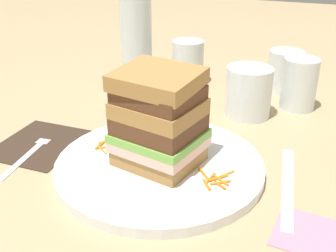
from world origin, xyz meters
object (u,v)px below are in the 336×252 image
at_px(juice_glass, 248,95).
at_px(water_bottle, 135,18).
at_px(empty_tumbler_2, 299,84).
at_px(sandwich, 160,118).
at_px(knife, 288,187).
at_px(napkin_pink, 307,233).
at_px(main_plate, 161,164).
at_px(empty_tumbler_0, 285,71).
at_px(empty_tumbler_1, 188,62).
at_px(fork, 33,148).
at_px(napkin_dark, 41,143).

height_order(juice_glass, water_bottle, water_bottle).
height_order(water_bottle, empty_tumbler_2, water_bottle).
xyz_separation_m(sandwich, knife, (0.18, 0.01, -0.08)).
xyz_separation_m(sandwich, napkin_pink, (0.21, -0.07, -0.08)).
xyz_separation_m(juice_glass, empty_tumbler_2, (0.08, 0.07, 0.01)).
bearing_deg(empty_tumbler_2, napkin_pink, -82.88).
relative_size(knife, juice_glass, 2.22).
height_order(sandwich, knife, sandwich).
bearing_deg(juice_glass, knife, -65.87).
height_order(main_plate, knife, main_plate).
relative_size(sandwich, empty_tumbler_0, 1.61).
xyz_separation_m(water_bottle, napkin_pink, (0.38, -0.38, -0.14)).
relative_size(knife, empty_tumbler_1, 2.17).
distance_m(sandwich, fork, 0.22).
distance_m(main_plate, napkin_pink, 0.22).
bearing_deg(juice_glass, empty_tumbler_1, 140.59).
distance_m(sandwich, water_bottle, 0.36).
xyz_separation_m(napkin_dark, napkin_pink, (0.41, -0.08, -0.00)).
bearing_deg(napkin_pink, main_plate, 160.71).
bearing_deg(water_bottle, juice_glass, -17.51).
bearing_deg(sandwich, napkin_pink, -19.25).
bearing_deg(empty_tumbler_1, empty_tumbler_0, 6.63).
xyz_separation_m(knife, juice_glass, (-0.10, 0.22, 0.04)).
bearing_deg(empty_tumbler_1, napkin_dark, -110.02).
height_order(knife, napkin_pink, same).
height_order(napkin_dark, napkin_pink, same).
bearing_deg(main_plate, juice_glass, 71.01).
xyz_separation_m(empty_tumbler_1, empty_tumbler_2, (0.24, -0.06, 0.00)).
bearing_deg(napkin_dark, empty_tumbler_1, 69.98).
bearing_deg(napkin_pink, juice_glass, 112.93).
bearing_deg(fork, empty_tumbler_0, 50.54).
distance_m(water_bottle, empty_tumbler_0, 0.33).
height_order(empty_tumbler_1, napkin_pink, empty_tumbler_1).
distance_m(empty_tumbler_1, napkin_pink, 0.52).
bearing_deg(fork, knife, 4.94).
distance_m(fork, empty_tumbler_0, 0.52).
bearing_deg(fork, sandwich, 5.47).
relative_size(sandwich, napkin_pink, 1.74).
xyz_separation_m(knife, empty_tumbler_2, (-0.02, 0.28, 0.05)).
distance_m(main_plate, empty_tumbler_1, 0.37).
bearing_deg(empty_tumbler_0, napkin_pink, -79.91).
xyz_separation_m(knife, water_bottle, (-0.35, 0.30, 0.14)).
relative_size(water_bottle, napkin_pink, 4.04).
bearing_deg(empty_tumbler_1, empty_tumbler_2, -14.45).
height_order(juice_glass, empty_tumbler_1, empty_tumbler_1).
xyz_separation_m(sandwich, water_bottle, (-0.17, 0.31, 0.06)).
relative_size(sandwich, empty_tumbler_2, 1.42).
bearing_deg(juice_glass, water_bottle, 162.49).
height_order(main_plate, empty_tumbler_0, empty_tumbler_0).
bearing_deg(knife, water_bottle, 139.79).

